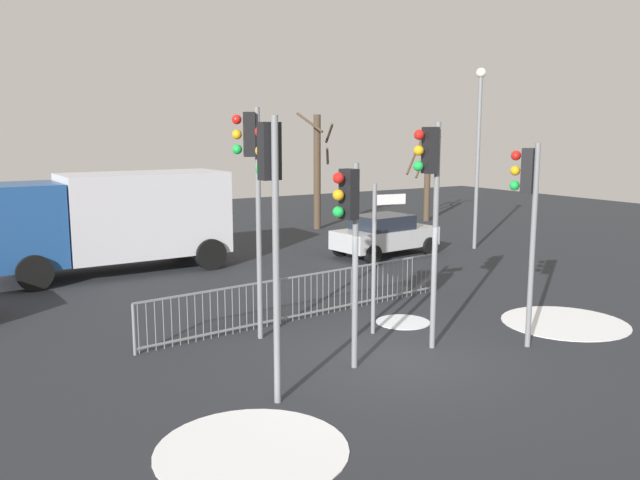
# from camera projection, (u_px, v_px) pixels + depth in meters

# --- Properties ---
(ground_plane) EXTENTS (60.00, 60.00, 0.00)m
(ground_plane) POSITION_uv_depth(u_px,v_px,m) (395.00, 359.00, 12.86)
(ground_plane) COLOR #26282D
(traffic_light_foreground_left) EXTENTS (0.42, 0.52, 4.16)m
(traffic_light_foreground_left) POSITION_uv_depth(u_px,v_px,m) (527.00, 199.00, 13.17)
(traffic_light_foreground_left) COLOR slate
(traffic_light_foreground_left) RESTS_ON ground
(traffic_light_rear_right) EXTENTS (0.57, 0.35, 3.83)m
(traffic_light_rear_right) POSITION_uv_depth(u_px,v_px,m) (349.00, 220.00, 11.85)
(traffic_light_rear_right) COLOR slate
(traffic_light_rear_right) RESTS_ON ground
(traffic_light_foreground_right) EXTENTS (0.55, 0.38, 4.87)m
(traffic_light_foreground_right) POSITION_uv_depth(u_px,v_px,m) (251.00, 172.00, 13.53)
(traffic_light_foreground_right) COLOR slate
(traffic_light_foreground_right) RESTS_ON ground
(traffic_light_rear_left) EXTENTS (0.33, 0.57, 4.63)m
(traffic_light_rear_left) POSITION_uv_depth(u_px,v_px,m) (271.00, 195.00, 10.36)
(traffic_light_rear_left) COLOR slate
(traffic_light_rear_left) RESTS_ON ground
(traffic_light_mid_right) EXTENTS (0.56, 0.36, 4.57)m
(traffic_light_mid_right) POSITION_uv_depth(u_px,v_px,m) (430.00, 185.00, 12.93)
(traffic_light_mid_right) COLOR slate
(traffic_light_mid_right) RESTS_ON ground
(direction_sign_post) EXTENTS (0.78, 0.17, 3.29)m
(direction_sign_post) POSITION_uv_depth(u_px,v_px,m) (376.00, 251.00, 14.21)
(direction_sign_post) COLOR slate
(direction_sign_post) RESTS_ON ground
(pedestrian_guard_railing) EXTENTS (8.58, 1.04, 1.07)m
(pedestrian_guard_railing) POSITION_uv_depth(u_px,v_px,m) (308.00, 295.00, 15.57)
(pedestrian_guard_railing) COLOR slate
(pedestrian_guard_railing) RESTS_ON ground
(car_silver_near) EXTENTS (3.96, 2.26, 1.47)m
(car_silver_near) POSITION_uv_depth(u_px,v_px,m) (385.00, 234.00, 23.37)
(car_silver_near) COLOR #B2B5BA
(car_silver_near) RESTS_ON ground
(delivery_truck) EXTENTS (7.10, 2.85, 3.10)m
(delivery_truck) POSITION_uv_depth(u_px,v_px,m) (115.00, 217.00, 20.46)
(delivery_truck) COLOR silver
(delivery_truck) RESTS_ON ground
(street_lamp) EXTENTS (0.36, 0.36, 6.65)m
(street_lamp) POSITION_uv_depth(u_px,v_px,m) (478.00, 140.00, 24.27)
(street_lamp) COLOR slate
(street_lamp) RESTS_ON ground
(bare_tree_left) EXTENTS (2.04, 1.67, 4.51)m
(bare_tree_left) POSITION_uv_depth(u_px,v_px,m) (426.00, 178.00, 32.28)
(bare_tree_left) COLOR #473828
(bare_tree_left) RESTS_ON ground
(bare_tree_centre) EXTENTS (1.70, 1.33, 5.21)m
(bare_tree_centre) POSITION_uv_depth(u_px,v_px,m) (318.00, 169.00, 29.49)
(bare_tree_centre) COLOR #473828
(bare_tree_centre) RESTS_ON ground
(snow_patch_kerb) EXTENTS (1.26, 1.26, 0.01)m
(snow_patch_kerb) POSITION_uv_depth(u_px,v_px,m) (403.00, 322.00, 15.30)
(snow_patch_kerb) COLOR silver
(snow_patch_kerb) RESTS_ON ground
(snow_patch_island) EXTENTS (2.86, 2.86, 0.01)m
(snow_patch_island) POSITION_uv_depth(u_px,v_px,m) (565.00, 323.00, 15.26)
(snow_patch_island) COLOR white
(snow_patch_island) RESTS_ON ground
(snow_patch_verge) EXTENTS (2.72, 2.72, 0.01)m
(snow_patch_verge) POSITION_uv_depth(u_px,v_px,m) (252.00, 450.00, 9.16)
(snow_patch_verge) COLOR white
(snow_patch_verge) RESTS_ON ground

